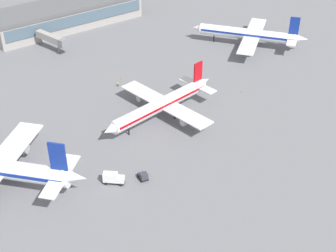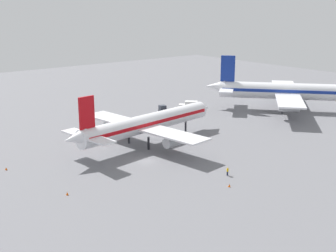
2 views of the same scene
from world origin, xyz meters
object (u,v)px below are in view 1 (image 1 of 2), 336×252
airplane_at_gate (162,104)px  airplane_distant (249,34)px  catering_truck (113,178)px  safety_cone_far_side (121,78)px  ground_crew_worker (118,84)px  safety_cone_near_gate (241,92)px  safety_cone_mid_apron (198,75)px  baggage_tug (143,176)px

airplane_at_gate → airplane_distant: 65.26m
catering_truck → safety_cone_far_side: (-32.64, -48.57, -1.40)m
ground_crew_worker → safety_cone_near_gate: 43.60m
catering_truck → safety_cone_mid_apron: bearing=73.4°
safety_cone_mid_apron → safety_cone_far_side: same height
airplane_distant → catering_truck: airplane_distant is taller
ground_crew_worker → safety_cone_near_gate: (-32.21, 29.38, -0.55)m
airplane_distant → ground_crew_worker: size_ratio=24.32×
airplane_distant → ground_crew_worker: bearing=51.1°
airplane_at_gate → ground_crew_worker: bearing=-97.0°
catering_truck → safety_cone_mid_apron: 66.31m
airplane_at_gate → safety_cone_mid_apron: bearing=-159.1°
safety_cone_mid_apron → airplane_at_gate: bearing=28.7°
catering_truck → safety_cone_mid_apron: size_ratio=8.99×
airplane_distant → safety_cone_far_side: airplane_distant is taller
ground_crew_worker → airplane_at_gate: bearing=160.7°
catering_truck → baggage_tug: bearing=17.1°
ground_crew_worker → safety_cone_far_side: (-3.75, -4.13, -0.55)m
airplane_at_gate → ground_crew_worker: 26.33m
airplane_at_gate → catering_truck: airplane_at_gate is taller
airplane_distant → safety_cone_near_gate: (29.16, 26.54, -4.97)m
safety_cone_far_side → catering_truck: bearing=56.1°
airplane_at_gate → ground_crew_worker: size_ratio=27.15×
safety_cone_mid_apron → safety_cone_far_side: (24.46, -14.90, 0.00)m
airplane_distant → safety_cone_mid_apron: size_ratio=67.69×
baggage_tug → catering_truck: bearing=-104.0°
airplane_at_gate → ground_crew_worker: airplane_at_gate is taller
ground_crew_worker → safety_cone_mid_apron: size_ratio=2.78×
catering_truck → ground_crew_worker: 53.02m
airplane_at_gate → safety_cone_near_gate: bearing=166.2°
airplane_distant → catering_truck: bearing=78.5°
safety_cone_near_gate → safety_cone_mid_apron: size_ratio=1.00×
airplane_at_gate → safety_cone_near_gate: 32.38m
airplane_at_gate → baggage_tug: bearing=37.2°
airplane_distant → catering_truck: size_ratio=7.53×
safety_cone_mid_apron → safety_cone_far_side: size_ratio=1.00×
airplane_at_gate → safety_cone_mid_apron: 32.10m
safety_cone_near_gate → ground_crew_worker: bearing=-42.4°
airplane_distant → safety_cone_far_side: size_ratio=67.69×
airplane_distant → safety_cone_far_side: bearing=46.9°
catering_truck → safety_cone_near_gate: (-61.10, -15.07, -1.40)m
airplane_distant → safety_cone_near_gate: 39.74m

